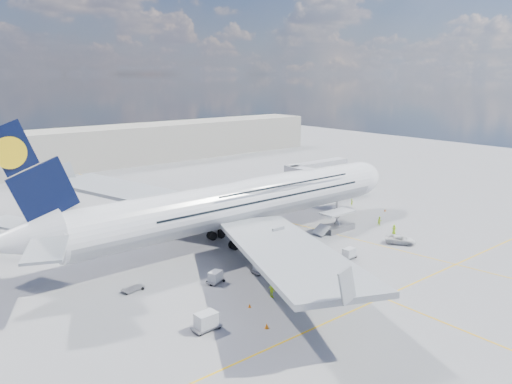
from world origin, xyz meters
TOP-DOWN VIEW (x-y plane):
  - ground at (0.00, 0.00)m, footprint 300.00×300.00m
  - taxi_line_main at (0.00, 0.00)m, footprint 0.25×220.00m
  - taxi_line_cross at (0.00, -20.00)m, footprint 120.00×0.25m
  - taxi_line_diag at (14.00, 10.00)m, footprint 14.16×99.06m
  - airliner at (0.26, 10.00)m, footprint 77.26×79.15m
  - jet_bridge at (29.81, 20.94)m, footprint 18.80×12.10m
  - cargo_loader at (16.82, 2.89)m, footprint 8.53×3.20m
  - terminal at (0.00, 95.00)m, footprint 180.00×16.00m
  - tree_line at (40.00, 140.00)m, footprint 160.00×6.00m
  - dolly_row_a at (-22.35, -12.52)m, footprint 3.31×1.79m
  - dolly_row_b at (-14.02, -2.38)m, footprint 2.97×2.34m
  - dolly_row_c at (-6.54, -3.69)m, footprint 3.50×2.04m
  - dolly_back at (-24.09, 2.41)m, footprint 3.09×2.08m
  - dolly_nose_far at (7.51, -8.02)m, footprint 2.78×1.64m
  - dolly_nose_near at (-0.45, -0.19)m, footprint 3.30×1.90m
  - baggage_tug at (-0.85, -2.66)m, footprint 3.30×2.22m
  - catering_truck_inner at (-6.53, 31.75)m, footprint 7.63×3.09m
  - catering_truck_outer at (-21.52, 37.03)m, footprint 7.19×3.87m
  - service_van at (19.78, -8.96)m, footprint 4.79×5.42m
  - crew_nose at (33.13, 12.84)m, footprint 0.60×0.44m
  - crew_loader at (25.64, -0.25)m, footprint 1.07×0.97m
  - crew_wing at (-11.07, -10.89)m, footprint 0.53×1.20m
  - crew_van at (23.44, -5.09)m, footprint 0.90×1.02m
  - crew_tug at (0.66, -16.40)m, footprint 1.11×0.66m
  - cone_nose at (34.97, 5.35)m, footprint 0.42×0.42m
  - cone_wing_left_inner at (-15.75, 26.23)m, footprint 0.38×0.38m
  - cone_wing_left_outer at (-10.65, 29.36)m, footprint 0.38×0.38m
  - cone_wing_right_inner at (-15.06, -11.24)m, footprint 0.39×0.39m
  - cone_wing_right_outer at (-16.83, -16.58)m, footprint 0.51×0.51m

SIDE VIEW (x-z plane):
  - ground at x=0.00m, z-range 0.00..0.00m
  - taxi_line_main at x=0.00m, z-range 0.00..0.01m
  - taxi_line_cross at x=0.00m, z-range 0.00..0.01m
  - taxi_line_diag at x=14.00m, z-range 0.00..0.01m
  - cone_wing_left_inner at x=-15.75m, z-range -0.01..0.47m
  - cone_wing_left_outer at x=-10.65m, z-range -0.01..0.48m
  - cone_wing_right_inner at x=-15.06m, z-range -0.01..0.49m
  - cone_nose at x=34.97m, z-range -0.01..0.53m
  - cone_wing_right_outer at x=-16.83m, z-range -0.01..0.63m
  - dolly_back at x=-24.09m, z-range 0.11..0.53m
  - dolly_nose_near at x=-0.45m, z-range 0.13..0.60m
  - service_van at x=19.78m, z-range 0.00..1.39m
  - crew_nose at x=33.13m, z-range 0.00..1.53m
  - baggage_tug at x=-0.85m, z-range -0.11..1.78m
  - crew_tug at x=0.66m, z-range 0.00..1.69m
  - crew_van at x=23.44m, z-range 0.00..1.76m
  - dolly_row_b at x=-14.02m, z-range 0.06..1.73m
  - crew_loader at x=25.64m, z-range 0.00..1.80m
  - dolly_nose_far at x=7.51m, z-range 0.06..1.75m
  - crew_wing at x=-11.07m, z-range 0.00..2.01m
  - dolly_row_a at x=-22.35m, z-range 0.08..2.16m
  - dolly_row_c at x=-6.54m, z-range 0.08..2.23m
  - cargo_loader at x=16.82m, z-range -0.59..3.09m
  - catering_truck_outer at x=-21.52m, z-range -0.14..3.92m
  - catering_truck_inner at x=-6.53m, z-range -0.13..4.40m
  - tree_line at x=40.00m, z-range 0.00..8.00m
  - terminal at x=0.00m, z-range 0.00..12.00m
  - jet_bridge at x=29.81m, z-range 2.60..11.10m
  - airliner at x=0.26m, z-range -4.98..18.72m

